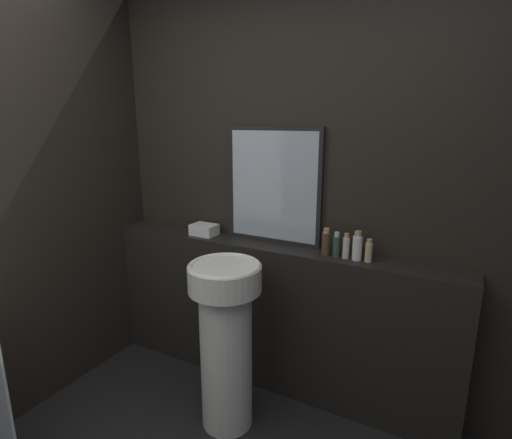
% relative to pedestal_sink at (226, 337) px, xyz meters
% --- Properties ---
extents(wall_back, '(8.00, 0.06, 2.50)m').
position_rel_pedestal_sink_xyz_m(wall_back, '(0.05, 0.58, 0.72)').
color(wall_back, black).
rests_on(wall_back, ground_plane).
extents(vanity_counter, '(2.26, 0.20, 0.94)m').
position_rel_pedestal_sink_xyz_m(vanity_counter, '(0.05, 0.44, -0.07)').
color(vanity_counter, black).
rests_on(vanity_counter, ground_plane).
extents(pedestal_sink, '(0.39, 0.39, 0.96)m').
position_rel_pedestal_sink_xyz_m(pedestal_sink, '(0.00, 0.00, 0.00)').
color(pedestal_sink, white).
rests_on(pedestal_sink, ground_plane).
extents(mirror, '(0.61, 0.03, 0.71)m').
position_rel_pedestal_sink_xyz_m(mirror, '(0.02, 0.53, 0.75)').
color(mirror, black).
rests_on(mirror, vanity_counter).
extents(towel_stack, '(0.17, 0.12, 0.07)m').
position_rel_pedestal_sink_xyz_m(towel_stack, '(-0.45, 0.44, 0.44)').
color(towel_stack, white).
rests_on(towel_stack, vanity_counter).
extents(shampoo_bottle, '(0.05, 0.05, 0.16)m').
position_rel_pedestal_sink_xyz_m(shampoo_bottle, '(0.39, 0.44, 0.47)').
color(shampoo_bottle, '#4C3823').
rests_on(shampoo_bottle, vanity_counter).
extents(conditioner_bottle, '(0.04, 0.04, 0.14)m').
position_rel_pedestal_sink_xyz_m(conditioner_bottle, '(0.45, 0.44, 0.47)').
color(conditioner_bottle, '#2D4C3D').
rests_on(conditioner_bottle, vanity_counter).
extents(lotion_bottle, '(0.04, 0.04, 0.14)m').
position_rel_pedestal_sink_xyz_m(lotion_bottle, '(0.51, 0.44, 0.47)').
color(lotion_bottle, beige).
rests_on(lotion_bottle, vanity_counter).
extents(body_wash_bottle, '(0.05, 0.05, 0.16)m').
position_rel_pedestal_sink_xyz_m(body_wash_bottle, '(0.57, 0.44, 0.48)').
color(body_wash_bottle, white).
rests_on(body_wash_bottle, vanity_counter).
extents(hand_soap_bottle, '(0.04, 0.04, 0.13)m').
position_rel_pedestal_sink_xyz_m(hand_soap_bottle, '(0.63, 0.44, 0.46)').
color(hand_soap_bottle, '#C6B284').
rests_on(hand_soap_bottle, vanity_counter).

